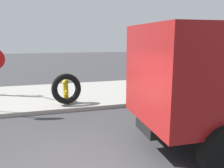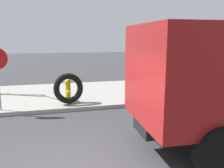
{
  "view_description": "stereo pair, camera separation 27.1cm",
  "coord_description": "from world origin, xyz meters",
  "views": [
    {
      "loc": [
        -0.49,
        -4.49,
        2.71
      ],
      "look_at": [
        1.54,
        2.45,
        1.29
      ],
      "focal_mm": 37.99,
      "sensor_mm": 36.0,
      "label": 1
    },
    {
      "loc": [
        -0.23,
        -4.56,
        2.71
      ],
      "look_at": [
        1.54,
        2.45,
        1.29
      ],
      "focal_mm": 37.99,
      "sensor_mm": 36.0,
      "label": 2
    }
  ],
  "objects": [
    {
      "name": "sidewalk_curb",
      "position": [
        0.0,
        6.5,
        0.07
      ],
      "size": [
        36.0,
        5.0,
        0.15
      ],
      "primitive_type": "cube",
      "color": "#99968E",
      "rests_on": "ground"
    },
    {
      "name": "fire_hydrant",
      "position": [
        0.33,
        4.89,
        0.65
      ],
      "size": [
        0.25,
        0.56,
        0.93
      ],
      "color": "yellow",
      "rests_on": "sidewalk_curb"
    },
    {
      "name": "loose_tire",
      "position": [
        0.34,
        4.64,
        0.76
      ],
      "size": [
        1.26,
        0.68,
        1.22
      ],
      "primitive_type": "torus",
      "rotation": [
        1.42,
        0.0,
        0.25
      ],
      "color": "black",
      "rests_on": "sidewalk_curb"
    }
  ]
}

